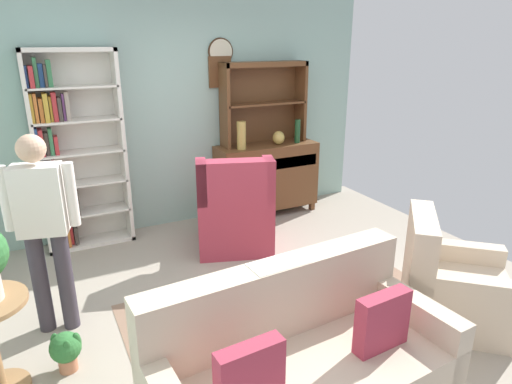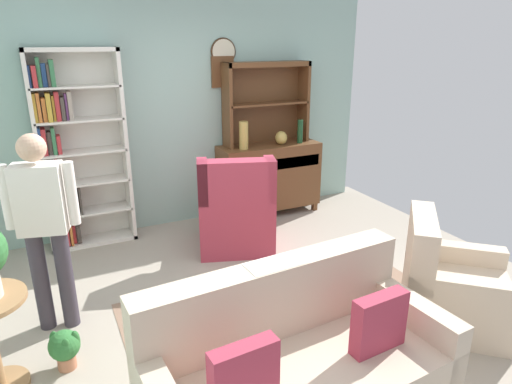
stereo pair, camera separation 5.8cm
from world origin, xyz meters
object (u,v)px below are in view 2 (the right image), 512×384
(sideboard, at_px, (269,176))
(couch_floral, at_px, (298,371))
(sideboard_hutch, at_px, (266,92))
(bottle_wine, at_px, (300,131))
(wingback_chair, at_px, (236,215))
(person_reading, at_px, (44,221))
(vase_tall, at_px, (244,135))
(armchair_floral, at_px, (450,289))
(bookshelf, at_px, (75,153))
(potted_plant_small, at_px, (65,347))
(vase_round, at_px, (281,138))

(sideboard, distance_m, couch_floral, 3.35)
(sideboard_hutch, bearing_deg, bottle_wine, -26.96)
(wingback_chair, bearing_deg, sideboard, 44.03)
(person_reading, bearing_deg, vase_tall, 31.36)
(person_reading, bearing_deg, sideboard, 28.79)
(vase_tall, height_order, bottle_wine, vase_tall)
(vase_tall, xyz_separation_m, armchair_floral, (0.59, -2.67, -0.80))
(vase_tall, distance_m, armchair_floral, 2.85)
(bookshelf, bearing_deg, wingback_chair, -30.59)
(potted_plant_small, bearing_deg, bottle_wine, 32.44)
(potted_plant_small, bearing_deg, couch_floral, -40.05)
(vase_round, relative_size, armchair_floral, 0.16)
(sideboard, xyz_separation_m, sideboard_hutch, (0.00, 0.11, 1.05))
(vase_tall, bearing_deg, wingback_chair, -120.81)
(vase_tall, relative_size, person_reading, 0.21)
(sideboard, bearing_deg, bottle_wine, -12.89)
(bottle_wine, distance_m, person_reading, 3.32)
(armchair_floral, bearing_deg, potted_plant_small, 165.16)
(sideboard_hutch, relative_size, person_reading, 0.71)
(sideboard, xyz_separation_m, person_reading, (-2.64, -1.45, 0.40))
(armchair_floral, height_order, potted_plant_small, armchair_floral)
(vase_tall, height_order, armchair_floral, vase_tall)
(bottle_wine, xyz_separation_m, potted_plant_small, (-3.01, -1.91, -0.90))
(sideboard, bearing_deg, person_reading, -151.21)
(armchair_floral, bearing_deg, sideboard_hutch, 93.99)
(sideboard_hutch, bearing_deg, armchair_floral, -86.01)
(sideboard_hutch, xyz_separation_m, wingback_chair, (-0.81, -0.89, -1.18))
(bookshelf, height_order, person_reading, bookshelf)
(vase_tall, distance_m, person_reading, 2.64)
(vase_round, distance_m, armchair_floral, 2.78)
(sideboard_hutch, relative_size, armchair_floral, 1.02)
(vase_tall, xyz_separation_m, vase_round, (0.52, 0.01, -0.08))
(wingback_chair, xyz_separation_m, person_reading, (-1.83, -0.67, 0.52))
(potted_plant_small, xyz_separation_m, person_reading, (-0.02, 0.55, 0.74))
(armchair_floral, bearing_deg, bookshelf, 131.07)
(bookshelf, height_order, vase_round, bookshelf)
(sideboard, height_order, armchair_floral, sideboard)
(armchair_floral, xyz_separation_m, potted_plant_small, (-2.82, 0.75, -0.12))
(armchair_floral, xyz_separation_m, wingback_chair, (-1.01, 1.97, 0.09))
(bookshelf, height_order, sideboard_hutch, bookshelf)
(couch_floral, distance_m, armchair_floral, 1.61)
(sideboard, bearing_deg, vase_round, -27.17)
(sideboard_hutch, height_order, bottle_wine, sideboard_hutch)
(wingback_chair, bearing_deg, armchair_floral, -62.91)
(bottle_wine, xyz_separation_m, person_reading, (-3.03, -1.36, -0.16))
(bookshelf, relative_size, sideboard, 1.62)
(couch_floral, distance_m, potted_plant_small, 1.62)
(vase_tall, xyz_separation_m, potted_plant_small, (-2.23, -1.92, -0.91))
(sideboard, bearing_deg, sideboard_hutch, 90.00)
(potted_plant_small, bearing_deg, person_reading, 91.55)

